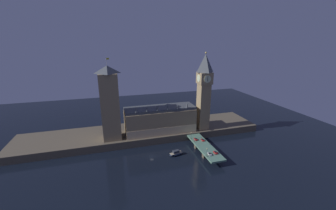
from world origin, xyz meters
The scene contains 16 objects.
ground_plane centered at (0.00, 0.00, 0.00)m, with size 400.00×400.00×0.00m, color black.
embankment centered at (0.00, 39.00, 3.22)m, with size 220.00×42.00×6.45m.
parliament_hall centered at (14.64, 30.73, 18.12)m, with size 62.70×20.84×28.03m.
clock_tower centered at (54.77, 26.38, 43.94)m, with size 12.01×12.12×70.88m.
victoria_tower centered at (-27.87, 28.76, 37.29)m, with size 14.81×14.81×67.47m.
bridge centered at (42.22, -5.00, 4.12)m, with size 11.78×46.00×5.54m.
car_northbound_lead centered at (39.63, 6.70, 6.22)m, with size 1.91×4.09×1.45m.
car_northbound_trail centered at (39.63, -18.46, 6.20)m, with size 1.93×4.23×1.40m.
car_southbound_lead centered at (44.81, -17.85, 6.26)m, with size 2.04×4.01×1.53m.
car_southbound_trail centered at (44.81, 3.96, 6.15)m, with size 2.02×4.20×1.30m.
pedestrian_near_rail centered at (37.03, -20.03, 6.45)m, with size 0.38×0.38×1.72m.
pedestrian_mid_walk centered at (47.40, -4.34, 6.42)m, with size 0.38×0.38×1.67m.
pedestrian_far_rail centered at (37.03, 3.66, 6.42)m, with size 0.38×0.38×1.67m.
street_lamp_near centered at (36.63, -19.72, 9.74)m, with size 1.34×0.60×6.72m.
street_lamp_far centered at (36.63, 9.72, 9.52)m, with size 1.34×0.60×6.35m.
boat_upstream centered at (18.75, -3.10, 1.53)m, with size 11.80×6.04×4.19m.
Camera 1 is at (-27.64, -138.80, 84.83)m, focal length 22.00 mm.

